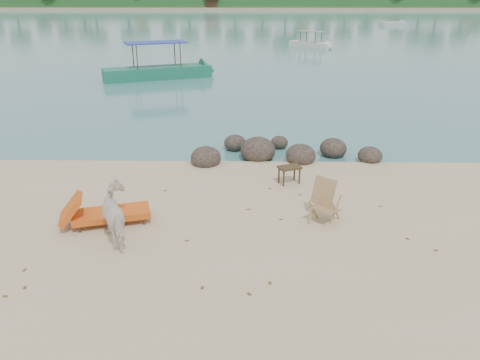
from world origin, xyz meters
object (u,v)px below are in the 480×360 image
(side_table, at_px, (289,176))
(lounge_chair, at_px, (111,211))
(cow, at_px, (119,215))
(boat_near, at_px, (156,48))
(deck_chair, at_px, (325,204))
(boulders, at_px, (276,152))

(side_table, relative_size, lounge_chair, 0.28)
(cow, bearing_deg, boat_near, -110.61)
(deck_chair, xyz_separation_m, boat_near, (-7.67, 20.00, 1.34))
(lounge_chair, height_order, boat_near, boat_near)
(cow, bearing_deg, side_table, -168.74)
(side_table, height_order, deck_chair, deck_chair)
(boat_near, bearing_deg, deck_chair, -91.45)
(lounge_chair, bearing_deg, boat_near, 80.73)
(side_table, bearing_deg, deck_chair, -97.73)
(side_table, distance_m, lounge_chair, 5.15)
(boulders, relative_size, deck_chair, 6.32)
(cow, bearing_deg, lounge_chair, -91.12)
(boulders, distance_m, boat_near, 16.77)
(boulders, height_order, cow, cow)
(boulders, height_order, lounge_chair, lounge_chair)
(lounge_chair, height_order, deck_chair, deck_chair)
(boulders, distance_m, cow, 6.88)
(lounge_chair, relative_size, boat_near, 0.30)
(lounge_chair, bearing_deg, boulders, 32.81)
(lounge_chair, distance_m, boat_near, 20.37)
(boat_near, bearing_deg, cow, -104.37)
(cow, distance_m, lounge_chair, 0.98)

